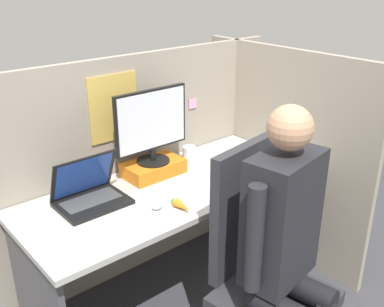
# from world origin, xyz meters

# --- Properties ---
(cubicle_panel_back) EXTENTS (2.17, 0.05, 1.38)m
(cubicle_panel_back) POSITION_xyz_m (-0.00, 0.72, 0.69)
(cubicle_panel_back) COLOR gray
(cubicle_panel_back) RESTS_ON ground
(cubicle_panel_right) EXTENTS (0.04, 1.33, 1.38)m
(cubicle_panel_right) POSITION_xyz_m (0.86, 0.28, 0.69)
(cubicle_panel_right) COLOR gray
(cubicle_panel_right) RESTS_ON ground
(desk) EXTENTS (1.67, 0.69, 0.71)m
(desk) POSITION_xyz_m (0.00, 0.35, 0.55)
(desk) COLOR #B7B7B2
(desk) RESTS_ON ground
(paper_box) EXTENTS (0.34, 0.20, 0.08)m
(paper_box) POSITION_xyz_m (0.02, 0.53, 0.75)
(paper_box) COLOR orange
(paper_box) RESTS_ON desk
(monitor) EXTENTS (0.46, 0.19, 0.42)m
(monitor) POSITION_xyz_m (0.02, 0.53, 1.02)
(monitor) COLOR black
(monitor) RESTS_ON paper_box
(laptop) EXTENTS (0.34, 0.26, 0.25)m
(laptop) POSITION_xyz_m (-0.43, 0.46, 0.76)
(laptop) COLOR black
(laptop) RESTS_ON desk
(mouse) EXTENTS (0.06, 0.05, 0.03)m
(mouse) POSITION_xyz_m (-0.21, 0.20, 0.73)
(mouse) COLOR silver
(mouse) RESTS_ON desk
(stapler) EXTENTS (0.05, 0.13, 0.04)m
(stapler) POSITION_xyz_m (0.78, 0.27, 0.74)
(stapler) COLOR black
(stapler) RESTS_ON desk
(carrot_toy) EXTENTS (0.04, 0.13, 0.04)m
(carrot_toy) POSITION_xyz_m (-0.12, 0.10, 0.74)
(carrot_toy) COLOR orange
(carrot_toy) RESTS_ON desk
(office_chair) EXTENTS (0.54, 0.58, 1.11)m
(office_chair) POSITION_xyz_m (0.01, -0.31, 0.55)
(office_chair) COLOR #2D2D33
(office_chair) RESTS_ON ground
(person) EXTENTS (0.48, 0.43, 1.35)m
(person) POSITION_xyz_m (-0.02, -0.46, 0.78)
(person) COLOR black
(person) RESTS_ON ground
(coffee_mug) EXTENTS (0.08, 0.08, 0.08)m
(coffee_mug) POSITION_xyz_m (0.32, 0.57, 0.76)
(coffee_mug) COLOR white
(coffee_mug) RESTS_ON desk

